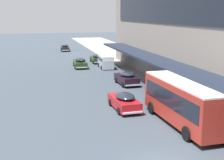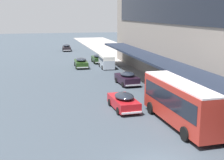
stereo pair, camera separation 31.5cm
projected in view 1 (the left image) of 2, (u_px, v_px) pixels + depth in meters
name	position (u px, v px, depth m)	size (l,w,h in m)	color
transit_bus_kerbside_front	(184.00, 100.00, 23.23)	(2.95, 9.25, 3.34)	#AB2B21
sedan_trailing_near	(127.00, 78.00, 36.70)	(2.14, 4.36, 1.54)	black
sedan_trailing_mid	(65.00, 48.00, 69.53)	(2.04, 4.68, 1.49)	black
sedan_second_near	(80.00, 63.00, 48.38)	(2.14, 5.04, 1.52)	#203B14
sedan_lead_mid	(124.00, 101.00, 27.18)	(2.05, 4.56, 1.51)	#AF171D
sedan_far_back	(97.00, 58.00, 52.95)	(1.85, 4.40, 1.46)	#1E3716
vw_van	(105.00, 61.00, 47.82)	(2.01, 4.60, 1.96)	#B0BBC9
pedestrian_at_kerb	(190.00, 97.00, 26.95)	(0.58, 0.38, 1.86)	#2E2519
fire_hydrant	(178.00, 96.00, 29.82)	(0.20, 0.40, 0.70)	red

